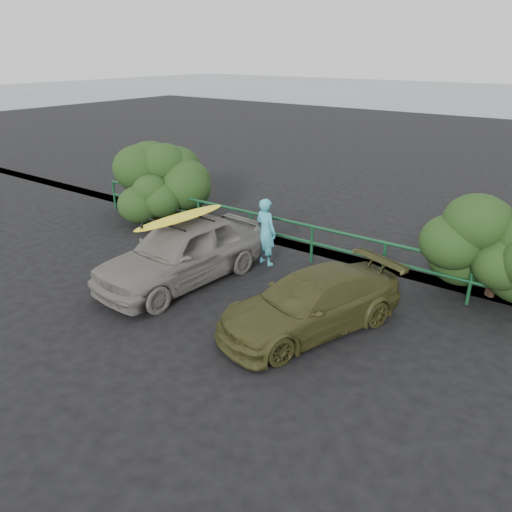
{
  "coord_description": "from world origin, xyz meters",
  "views": [
    {
      "loc": [
        7.07,
        -5.67,
        5.23
      ],
      "look_at": [
        1.23,
        2.23,
        1.16
      ],
      "focal_mm": 35.0,
      "sensor_mm": 36.0,
      "label": 1
    }
  ],
  "objects_px": {
    "olive_vehicle": "(311,303)",
    "surfboard": "(180,217)",
    "guardrail": "(280,236)",
    "man": "(266,232)",
    "sedan": "(183,251)"
  },
  "relations": [
    {
      "from": "sedan",
      "to": "man",
      "type": "relative_size",
      "value": 2.55
    },
    {
      "from": "sedan",
      "to": "man",
      "type": "distance_m",
      "value": 2.27
    },
    {
      "from": "guardrail",
      "to": "olive_vehicle",
      "type": "height_order",
      "value": "olive_vehicle"
    },
    {
      "from": "surfboard",
      "to": "guardrail",
      "type": "bearing_deg",
      "value": 76.54
    },
    {
      "from": "guardrail",
      "to": "man",
      "type": "bearing_deg",
      "value": -84.22
    },
    {
      "from": "guardrail",
      "to": "sedan",
      "type": "bearing_deg",
      "value": -107.68
    },
    {
      "from": "sedan",
      "to": "olive_vehicle",
      "type": "bearing_deg",
      "value": 2.29
    },
    {
      "from": "surfboard",
      "to": "olive_vehicle",
      "type": "bearing_deg",
      "value": 2.29
    },
    {
      "from": "olive_vehicle",
      "to": "surfboard",
      "type": "xyz_separation_m",
      "value": [
        -3.63,
        0.12,
        1.04
      ]
    },
    {
      "from": "sedan",
      "to": "surfboard",
      "type": "bearing_deg",
      "value": -85.78
    },
    {
      "from": "guardrail",
      "to": "man",
      "type": "relative_size",
      "value": 7.89
    },
    {
      "from": "guardrail",
      "to": "sedan",
      "type": "distance_m",
      "value": 2.99
    },
    {
      "from": "guardrail",
      "to": "man",
      "type": "xyz_separation_m",
      "value": [
        0.08,
        -0.79,
        0.37
      ]
    },
    {
      "from": "olive_vehicle",
      "to": "surfboard",
      "type": "distance_m",
      "value": 3.78
    },
    {
      "from": "olive_vehicle",
      "to": "man",
      "type": "height_order",
      "value": "man"
    }
  ]
}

